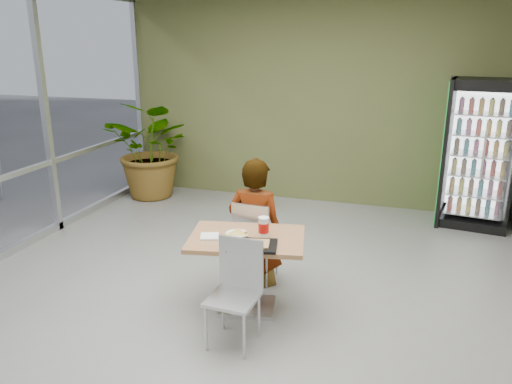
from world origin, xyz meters
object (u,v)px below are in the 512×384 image
Objects in this scene: beverage_fridge at (479,154)px; potted_plant at (154,149)px; seated_woman at (255,235)px; soda_cup at (264,227)px; chair_near at (237,283)px; chair_far at (254,236)px; dining_table at (247,258)px; cafeteria_tray at (253,245)px.

potted_plant is at bearing -169.91° from beverage_fridge.
soda_cup is (0.24, -0.51, 0.31)m from seated_woman.
chair_near is at bearing -96.35° from soda_cup.
seated_woman is at bearing -93.22° from chair_far.
chair_far is 1.05m from chair_near.
dining_table is at bearing -152.09° from soda_cup.
soda_cup is at bearing 121.12° from chair_far.
seated_woman is 3.46m from potted_plant.
chair_far is at bearing -44.35° from potted_plant.
chair_near is 4.39m from potted_plant.
dining_table is at bearing -117.94° from beverage_fridge.
chair_near is (0.08, -0.50, -0.01)m from dining_table.
dining_table is at bearing -48.86° from potted_plant.
cafeteria_tray is 0.27× the size of potted_plant.
chair_far is 0.61m from soda_cup.
beverage_fridge reaches higher than dining_table.
potted_plant is (-2.68, 3.47, 0.27)m from chair_near.
chair_far reaches higher than chair_near.
potted_plant is (-2.60, 2.97, 0.26)m from dining_table.
chair_far is 0.57× the size of potted_plant.
seated_woman is 0.86m from cafeteria_tray.
cafeteria_tray is (0.12, -0.21, 0.23)m from dining_table.
cafeteria_tray is 4.02m from beverage_fridge.
cafeteria_tray is at bearing -59.18° from dining_table.
cafeteria_tray is (0.05, 0.29, 0.23)m from chair_near.
potted_plant is at bearing -40.81° from seated_woman.
seated_woman reaches higher than chair_near.
chair_far is at bearing 86.78° from seated_woman.
chair_far is at bearing -124.46° from beverage_fridge.
chair_far reaches higher than dining_table.
soda_cup is 3.77m from beverage_fridge.
seated_woman is 1.04× the size of potted_plant.
soda_cup is at bearing 86.82° from chair_near.
dining_table is at bearing 120.82° from cafeteria_tray.
chair_near is 2.10× the size of cafeteria_tray.
chair_near is at bearing -81.10° from dining_table.
seated_woman reaches higher than dining_table.
seated_woman is at bearing 106.02° from cafeteria_tray.
cafeteria_tray is 4.19m from potted_plant.
beverage_fridge is (2.39, 2.63, 0.47)m from chair_far.
seated_woman is (0.00, 0.05, -0.00)m from chair_far.
seated_woman is at bearing -124.90° from beverage_fridge.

